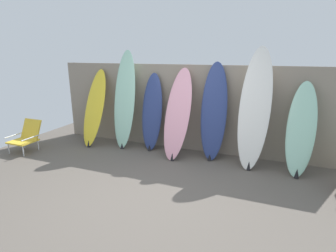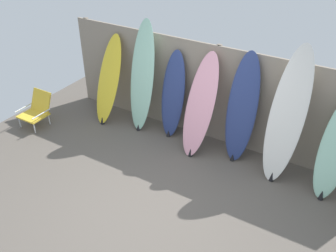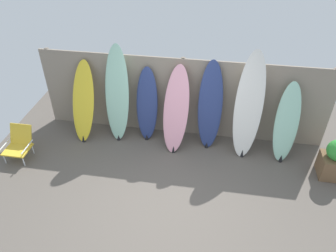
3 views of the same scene
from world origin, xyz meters
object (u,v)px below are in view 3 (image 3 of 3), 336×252
Objects in this scene: surfboard_navy_4 at (210,106)px; surfboard_pink_3 at (176,111)px; surfboard_navy_2 at (147,105)px; surfboard_seafoam_6 at (287,123)px; planter_box at (334,160)px; surfboard_yellow_0 at (83,102)px; surfboard_white_5 at (249,107)px; surfboard_seafoam_1 at (117,95)px; beach_chair at (19,143)px.

surfboard_pink_3 is at bearing -166.02° from surfboard_navy_4.
surfboard_seafoam_6 is (2.84, -0.16, -0.03)m from surfboard_navy_2.
surfboard_pink_3 is 0.70m from surfboard_navy_4.
surfboard_seafoam_6 is at bearing 151.67° from planter_box.
surfboard_pink_3 is (2.00, -0.05, 0.03)m from surfboard_yellow_0.
surfboard_seafoam_6 is at bearing -1.84° from surfboard_white_5.
surfboard_pink_3 is 2.19m from surfboard_seafoam_6.
surfboard_white_5 reaches higher than surfboard_seafoam_1.
beach_chair is (-1.84, -0.99, -0.71)m from surfboard_seafoam_1.
surfboard_white_5 reaches higher than surfboard_pink_3.
surfboard_seafoam_6 is (3.44, -0.08, -0.26)m from surfboard_seafoam_1.
surfboard_seafoam_1 is at bearing 178.62° from surfboard_seafoam_6.
surfboard_seafoam_1 is 0.66m from surfboard_navy_2.
surfboard_navy_4 is 2.31× the size of planter_box.
surfboard_pink_3 reaches higher than surfboard_navy_2.
surfboard_navy_4 is at bearing 174.89° from surfboard_seafoam_6.
planter_box is at bearing -16.92° from surfboard_white_5.
surfboard_white_5 is (1.42, 0.06, 0.20)m from surfboard_pink_3.
beach_chair is at bearing -156.28° from surfboard_navy_2.
surfboard_white_5 is 4.67m from beach_chair.
surfboard_navy_4 is at bearing 9.96° from beach_chair.
planter_box is (3.73, -0.65, -0.43)m from surfboard_navy_2.
surfboard_pink_3 is at bearing -1.30° from surfboard_yellow_0.
surfboard_navy_2 is 1.03× the size of surfboard_seafoam_6.
surfboard_yellow_0 is at bearing 174.44° from planter_box.
surfboard_seafoam_6 is (4.19, -0.01, -0.05)m from surfboard_yellow_0.
planter_box is (0.89, -0.48, -0.40)m from surfboard_seafoam_6.
surfboard_navy_2 is 2.01× the size of planter_box.
surfboard_yellow_0 is 4.19m from surfboard_seafoam_6.
surfboard_seafoam_1 is at bearing 178.76° from surfboard_white_5.
surfboard_navy_2 is at bearing 170.16° from planter_box.
surfboard_navy_2 is 2.08m from surfboard_white_5.
surfboard_navy_2 is 1.33m from surfboard_navy_4.
surfboard_seafoam_6 is (1.52, -0.14, -0.15)m from surfboard_navy_4.
planter_box is at bearing -28.33° from surfboard_seafoam_6.
surfboard_navy_4 is 3.96m from beach_chair.
surfboard_pink_3 is (1.25, -0.12, -0.18)m from surfboard_seafoam_1.
surfboard_navy_4 is at bearing 13.98° from surfboard_pink_3.
surfboard_navy_4 reaches higher than surfboard_yellow_0.
surfboard_yellow_0 is 0.96× the size of surfboard_pink_3.
beach_chair is (-5.28, -0.91, -0.46)m from surfboard_seafoam_6.
surfboard_white_5 is (2.67, -0.06, 0.02)m from surfboard_seafoam_1.
surfboard_seafoam_6 is 1.09m from planter_box.
surfboard_seafoam_6 is at bearing -1.38° from surfboard_seafoam_1.
surfboard_yellow_0 reaches higher than surfboard_seafoam_6.
surfboard_seafoam_1 is at bearing 22.81° from beach_chair.
surfboard_navy_4 is at bearing 1.56° from surfboard_seafoam_1.
surfboard_seafoam_1 is 2.21m from beach_chair.
surfboard_seafoam_1 is 3.45m from surfboard_seafoam_6.
surfboard_white_5 is at bearing 2.33° from surfboard_pink_3.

